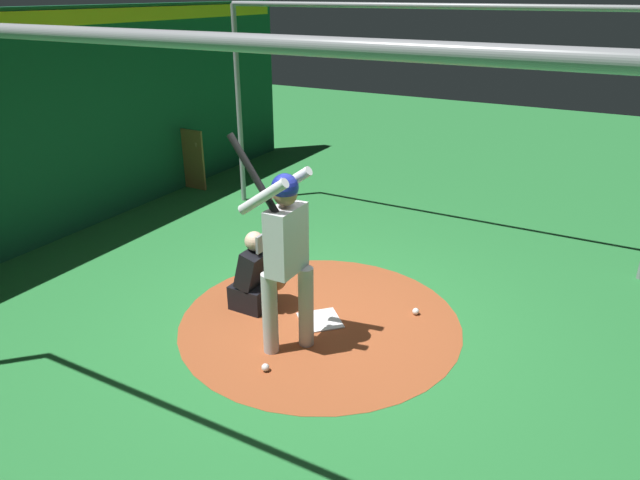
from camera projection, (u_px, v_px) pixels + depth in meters
ground_plane at (320, 321)px, 6.07m from camera, size 27.50×27.50×0.00m
dirt_circle at (320, 321)px, 6.07m from camera, size 2.99×2.99×0.01m
home_plate at (320, 320)px, 6.07m from camera, size 0.59×0.59×0.01m
batter at (285, 247)px, 5.19m from camera, size 0.68×0.49×2.13m
catcher at (256, 279)px, 6.21m from camera, size 0.58×0.40×0.91m
back_wall at (23, 133)px, 7.39m from camera, size 0.22×11.50×3.06m
cage_frame at (320, 117)px, 5.19m from camera, size 6.02×5.59×3.10m
bat_rack at (191, 161)px, 10.00m from camera, size 0.58×0.18×1.05m
baseball_0 at (265, 367)px, 5.26m from camera, size 0.07×0.07×0.07m
baseball_1 at (416, 311)px, 6.18m from camera, size 0.07×0.07×0.07m
baseball_2 at (273, 340)px, 5.66m from camera, size 0.07×0.07×0.07m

